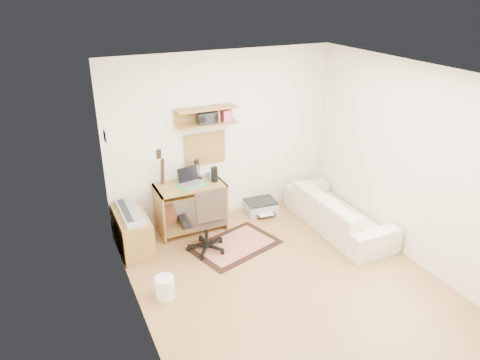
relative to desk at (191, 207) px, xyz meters
name	(u,v)px	position (x,y,z in m)	size (l,w,h in m)	color
floor	(285,280)	(0.65, -1.73, -0.38)	(3.60, 4.00, 0.01)	#A57544
ceiling	(296,74)	(0.65, -1.73, 2.23)	(3.60, 4.00, 0.01)	white
back_wall	(223,137)	(0.65, 0.28, 0.93)	(3.60, 0.01, 2.60)	white
left_wall	(134,220)	(-1.15, -1.73, 0.93)	(0.01, 4.00, 2.60)	white
right_wall	(409,163)	(2.46, -1.73, 0.93)	(0.01, 4.00, 2.60)	white
wall_shelf	(206,116)	(0.35, 0.15, 1.32)	(0.90, 0.25, 0.26)	olive
cork_board	(205,149)	(0.35, 0.25, 0.79)	(0.64, 0.03, 0.49)	tan
wall_photo	(105,136)	(-1.14, -0.23, 1.34)	(0.02, 0.20, 0.15)	#4C8CBF
desk	(191,207)	(0.00, 0.00, 0.00)	(1.00, 0.55, 0.75)	olive
laptop	(191,177)	(0.03, -0.02, 0.50)	(0.32, 0.32, 0.25)	silver
speaker	(214,174)	(0.37, -0.05, 0.49)	(0.10, 0.10, 0.22)	black
desk_lamp	(199,168)	(0.20, 0.14, 0.54)	(0.11, 0.11, 0.34)	black
pencil_cup	(208,175)	(0.33, 0.10, 0.42)	(0.06, 0.06, 0.09)	#3563A1
boombox	(208,117)	(0.38, 0.15, 1.30)	(0.32, 0.14, 0.16)	black
rug	(235,245)	(0.41, -0.72, -0.37)	(1.19, 0.79, 0.02)	#D5B08F
task_chair	(206,218)	(0.00, -0.65, 0.14)	(0.52, 0.52, 1.02)	#31261D
cabinet	(132,232)	(-0.93, -0.18, -0.10)	(0.40, 0.90, 0.55)	olive
music_keyboard	(130,212)	(-0.93, -0.18, 0.21)	(0.26, 0.82, 0.07)	#B2B5BA
guitar	(164,192)	(-0.36, 0.13, 0.26)	(0.34, 0.21, 1.28)	#9B522F
waste_basket	(165,287)	(-0.83, -1.40, -0.24)	(0.23, 0.23, 0.28)	white
printer	(261,207)	(1.22, 0.06, -0.29)	(0.50, 0.39, 0.19)	#A5A8AA
sofa	(339,206)	(2.03, -0.91, 0.01)	(1.94, 0.57, 0.76)	beige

